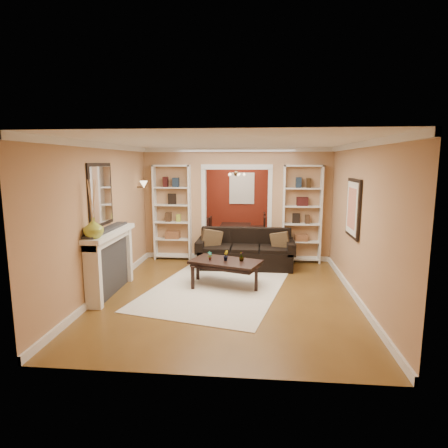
# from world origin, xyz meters

# --- Properties ---
(floor) EXTENTS (8.00, 8.00, 0.00)m
(floor) POSITION_xyz_m (0.00, 0.00, 0.00)
(floor) COLOR brown
(floor) RESTS_ON ground
(ceiling) EXTENTS (8.00, 8.00, 0.00)m
(ceiling) POSITION_xyz_m (0.00, 0.00, 2.70)
(ceiling) COLOR white
(ceiling) RESTS_ON ground
(wall_back) EXTENTS (8.00, 0.00, 8.00)m
(wall_back) POSITION_xyz_m (0.00, 4.00, 1.35)
(wall_back) COLOR tan
(wall_back) RESTS_ON ground
(wall_front) EXTENTS (8.00, 0.00, 8.00)m
(wall_front) POSITION_xyz_m (0.00, -4.00, 1.35)
(wall_front) COLOR tan
(wall_front) RESTS_ON ground
(wall_left) EXTENTS (0.00, 8.00, 8.00)m
(wall_left) POSITION_xyz_m (-2.25, 0.00, 1.35)
(wall_left) COLOR tan
(wall_left) RESTS_ON ground
(wall_right) EXTENTS (0.00, 8.00, 8.00)m
(wall_right) POSITION_xyz_m (2.25, 0.00, 1.35)
(wall_right) COLOR tan
(wall_right) RESTS_ON ground
(partition_wall) EXTENTS (4.50, 0.15, 2.70)m
(partition_wall) POSITION_xyz_m (0.00, 1.20, 1.35)
(partition_wall) COLOR tan
(partition_wall) RESTS_ON floor
(red_back_panel) EXTENTS (4.44, 0.04, 2.64)m
(red_back_panel) POSITION_xyz_m (0.00, 3.97, 1.32)
(red_back_panel) COLOR maroon
(red_back_panel) RESTS_ON floor
(dining_window) EXTENTS (0.78, 0.03, 0.98)m
(dining_window) POSITION_xyz_m (0.00, 3.93, 1.55)
(dining_window) COLOR #8CA5CC
(dining_window) RESTS_ON wall_back
(area_rug) EXTENTS (2.96, 3.64, 0.01)m
(area_rug) POSITION_xyz_m (-0.24, -1.07, 0.01)
(area_rug) COLOR silver
(area_rug) RESTS_ON floor
(sofa) EXTENTS (2.18, 0.94, 0.85)m
(sofa) POSITION_xyz_m (0.25, 0.45, 0.43)
(sofa) COLOR black
(sofa) RESTS_ON floor
(pillow_left) EXTENTS (0.47, 0.32, 0.46)m
(pillow_left) POSITION_xyz_m (-0.52, 0.43, 0.65)
(pillow_left) COLOR brown
(pillow_left) RESTS_ON sofa
(pillow_right) EXTENTS (0.41, 0.22, 0.40)m
(pillow_right) POSITION_xyz_m (1.02, 0.43, 0.62)
(pillow_right) COLOR brown
(pillow_right) RESTS_ON sofa
(coffee_table) EXTENTS (1.46, 1.10, 0.49)m
(coffee_table) POSITION_xyz_m (-0.08, -0.87, 0.25)
(coffee_table) COLOR black
(coffee_table) RESTS_ON floor
(plant_left) EXTENTS (0.11, 0.11, 0.17)m
(plant_left) POSITION_xyz_m (-0.39, -0.87, 0.58)
(plant_left) COLOR #336626
(plant_left) RESTS_ON coffee_table
(plant_center) EXTENTS (0.10, 0.12, 0.20)m
(plant_center) POSITION_xyz_m (-0.08, -0.87, 0.59)
(plant_center) COLOR #336626
(plant_center) RESTS_ON coffee_table
(plant_right) EXTENTS (0.13, 0.13, 0.18)m
(plant_right) POSITION_xyz_m (0.22, -0.87, 0.58)
(plant_right) COLOR #336626
(plant_right) RESTS_ON coffee_table
(bookshelf_left) EXTENTS (0.90, 0.30, 2.30)m
(bookshelf_left) POSITION_xyz_m (-1.55, 1.03, 1.15)
(bookshelf_left) COLOR white
(bookshelf_left) RESTS_ON floor
(bookshelf_right) EXTENTS (0.90, 0.30, 2.30)m
(bookshelf_right) POSITION_xyz_m (1.55, 1.03, 1.15)
(bookshelf_right) COLOR white
(bookshelf_right) RESTS_ON floor
(fireplace) EXTENTS (0.32, 1.70, 1.16)m
(fireplace) POSITION_xyz_m (-2.09, -1.50, 0.58)
(fireplace) COLOR white
(fireplace) RESTS_ON floor
(vase) EXTENTS (0.38, 0.38, 0.33)m
(vase) POSITION_xyz_m (-2.09, -2.15, 1.33)
(vase) COLOR #9FB239
(vase) RESTS_ON fireplace
(mirror) EXTENTS (0.03, 0.95, 1.10)m
(mirror) POSITION_xyz_m (-2.23, -1.50, 1.80)
(mirror) COLOR silver
(mirror) RESTS_ON wall_left
(wall_sconce) EXTENTS (0.18, 0.18, 0.22)m
(wall_sconce) POSITION_xyz_m (-2.15, 0.55, 1.83)
(wall_sconce) COLOR #FFE0A5
(wall_sconce) RESTS_ON wall_left
(framed_art) EXTENTS (0.04, 0.85, 1.05)m
(framed_art) POSITION_xyz_m (2.21, -1.00, 1.55)
(framed_art) COLOR black
(framed_art) RESTS_ON wall_right
(dining_table) EXTENTS (1.58, 0.88, 0.55)m
(dining_table) POSITION_xyz_m (-0.10, 2.62, 0.28)
(dining_table) COLOR black
(dining_table) RESTS_ON floor
(dining_chair_nw) EXTENTS (0.43, 0.43, 0.85)m
(dining_chair_nw) POSITION_xyz_m (-0.65, 2.32, 0.42)
(dining_chair_nw) COLOR black
(dining_chair_nw) RESTS_ON floor
(dining_chair_ne) EXTENTS (0.49, 0.49, 0.92)m
(dining_chair_ne) POSITION_xyz_m (0.45, 2.32, 0.46)
(dining_chair_ne) COLOR black
(dining_chair_ne) RESTS_ON floor
(dining_chair_sw) EXTENTS (0.48, 0.48, 0.81)m
(dining_chair_sw) POSITION_xyz_m (-0.65, 2.92, 0.40)
(dining_chair_sw) COLOR black
(dining_chair_sw) RESTS_ON floor
(dining_chair_se) EXTENTS (0.53, 0.53, 0.94)m
(dining_chair_se) POSITION_xyz_m (0.45, 2.92, 0.47)
(dining_chair_se) COLOR black
(dining_chair_se) RESTS_ON floor
(chandelier) EXTENTS (0.50, 0.50, 0.30)m
(chandelier) POSITION_xyz_m (0.00, 2.70, 2.02)
(chandelier) COLOR #3E2F1C
(chandelier) RESTS_ON ceiling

